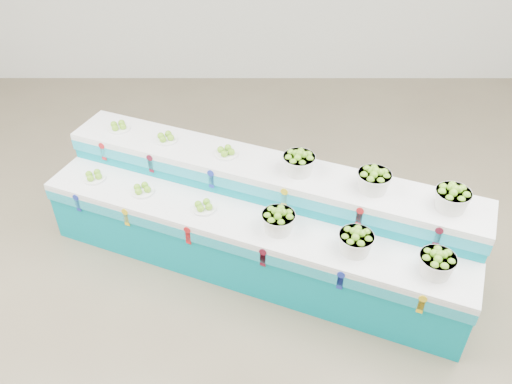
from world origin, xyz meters
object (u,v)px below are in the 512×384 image
(basket_lower_left, at_px, (278,220))
(basket_upper_right, at_px, (452,198))
(display_stand, at_px, (256,220))
(plate_upper_mid, at_px, (166,137))

(basket_lower_left, bearing_deg, basket_upper_right, -1.68)
(display_stand, relative_size, plate_upper_mid, 18.09)
(plate_upper_mid, distance_m, basket_upper_right, 2.87)
(display_stand, xyz_separation_m, basket_upper_right, (1.71, -0.42, 0.62))
(basket_lower_left, bearing_deg, plate_upper_mid, 137.54)
(display_stand, xyz_separation_m, plate_upper_mid, (-0.94, 0.68, 0.56))
(plate_upper_mid, relative_size, basket_upper_right, 0.76)
(basket_upper_right, bearing_deg, basket_lower_left, 178.32)
(display_stand, distance_m, basket_upper_right, 1.87)
(basket_lower_left, distance_m, plate_upper_mid, 1.57)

